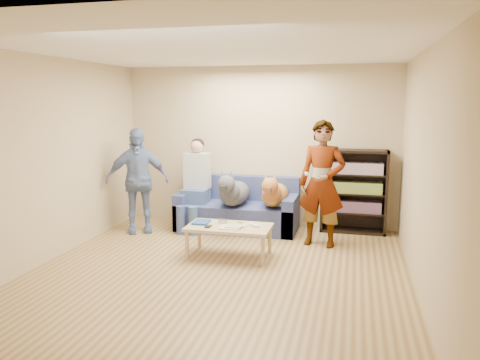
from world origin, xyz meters
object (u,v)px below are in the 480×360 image
(sofa, at_px, (238,211))
(dog_gray, at_px, (233,192))
(person_standing_left, at_px, (137,180))
(notebook_blue, at_px, (201,222))
(coffee_table, at_px, (229,229))
(person_standing_right, at_px, (322,184))
(dog_tan, at_px, (274,194))
(bookshelf, at_px, (354,189))
(person_seated, at_px, (195,181))
(camera_silver, at_px, (223,221))

(sofa, distance_m, dog_gray, 0.44)
(person_standing_left, bearing_deg, notebook_blue, -57.94)
(coffee_table, bearing_deg, notebook_blue, 172.87)
(person_standing_right, height_order, dog_tan, person_standing_right)
(person_standing_left, bearing_deg, bookshelf, -13.39)
(notebook_blue, height_order, dog_tan, dog_tan)
(dog_gray, relative_size, dog_tan, 1.08)
(sofa, bearing_deg, person_seated, -169.41)
(dog_tan, bearing_deg, coffee_table, -107.37)
(person_standing_right, distance_m, camera_silver, 1.49)
(notebook_blue, height_order, dog_gray, dog_gray)
(sofa, bearing_deg, camera_silver, -85.30)
(sofa, height_order, bookshelf, bookshelf)
(person_standing_left, distance_m, person_seated, 0.91)
(camera_silver, bearing_deg, dog_tan, 65.55)
(person_standing_left, relative_size, person_seated, 1.11)
(person_standing_right, xyz_separation_m, person_standing_left, (-2.84, 0.03, -0.08))
(person_seated, bearing_deg, camera_silver, -55.68)
(notebook_blue, xyz_separation_m, person_seated, (-0.50, 1.22, 0.34))
(notebook_blue, height_order, bookshelf, bookshelf)
(person_seated, distance_m, dog_gray, 0.69)
(camera_silver, height_order, person_seated, person_seated)
(dog_gray, bearing_deg, person_seated, 168.99)
(bookshelf, bearing_deg, person_standing_left, -166.35)
(person_standing_right, height_order, notebook_blue, person_standing_right)
(person_standing_right, xyz_separation_m, person_seated, (-2.04, 0.47, -0.12))
(person_seated, height_order, dog_gray, person_seated)
(sofa, xyz_separation_m, dog_gray, (-0.02, -0.26, 0.36))
(person_standing_right, xyz_separation_m, camera_silver, (-1.26, -0.68, -0.45))
(person_standing_right, relative_size, person_standing_left, 1.09)
(person_standing_left, height_order, coffee_table, person_standing_left)
(person_standing_left, distance_m, dog_gray, 1.50)
(notebook_blue, bearing_deg, dog_tan, 56.39)
(dog_gray, bearing_deg, notebook_blue, -98.33)
(dog_tan, bearing_deg, person_seated, 178.50)
(dog_gray, height_order, dog_tan, dog_gray)
(person_standing_left, xyz_separation_m, notebook_blue, (1.30, -0.78, -0.38))
(dog_gray, xyz_separation_m, dog_tan, (0.63, 0.09, -0.01))
(sofa, relative_size, dog_gray, 1.51)
(person_standing_right, bearing_deg, dog_tan, 159.06)
(camera_silver, height_order, sofa, sofa)
(sofa, distance_m, coffee_table, 1.41)
(dog_tan, xyz_separation_m, bookshelf, (1.19, 0.39, 0.05))
(person_standing_right, bearing_deg, bookshelf, 71.22)
(notebook_blue, relative_size, dog_tan, 0.22)
(bookshelf, bearing_deg, dog_tan, -161.68)
(notebook_blue, distance_m, dog_gray, 1.12)
(notebook_blue, height_order, person_seated, person_seated)
(person_standing_left, height_order, notebook_blue, person_standing_left)
(person_standing_right, height_order, bookshelf, person_standing_right)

